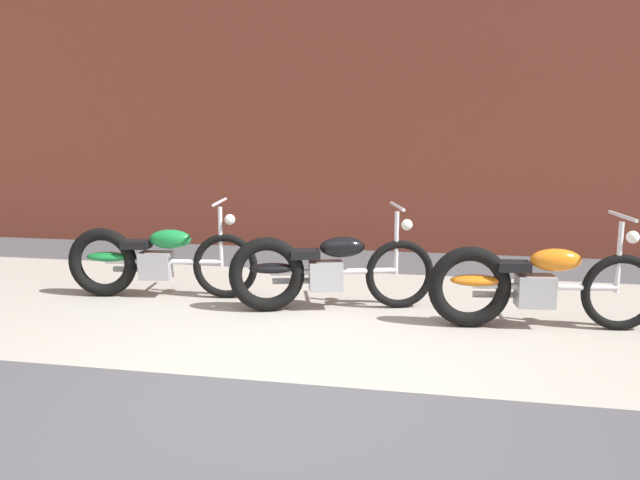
{
  "coord_description": "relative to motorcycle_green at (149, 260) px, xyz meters",
  "views": [
    {
      "loc": [
        1.05,
        -3.99,
        1.73
      ],
      "look_at": [
        -0.02,
        1.5,
        0.75
      ],
      "focal_mm": 35.18,
      "sensor_mm": 36.0,
      "label": 1
    }
  ],
  "objects": [
    {
      "name": "motorcycle_orange",
      "position": [
        3.74,
        -0.34,
        0.0
      ],
      "size": [
        2.0,
        0.58,
        1.03
      ],
      "rotation": [
        0.0,
        0.0,
        0.12
      ],
      "color": "black",
      "rests_on": "ground"
    },
    {
      "name": "motorcycle_black",
      "position": [
        1.83,
        -0.14,
        0.0
      ],
      "size": [
        1.95,
        0.8,
        1.03
      ],
      "rotation": [
        0.0,
        0.0,
        0.28
      ],
      "color": "black",
      "rests_on": "ground"
    },
    {
      "name": "brick_building_wall",
      "position": [
        1.94,
        3.25,
        1.97
      ],
      "size": [
        36.0,
        0.5,
        4.74
      ],
      "primitive_type": "cube",
      "color": "brown",
      "rests_on": "ground"
    },
    {
      "name": "ground_plane",
      "position": [
        1.94,
        -1.95,
        -0.4
      ],
      "size": [
        80.0,
        80.0,
        0.0
      ],
      "primitive_type": "plane",
      "color": "#47474C"
    },
    {
      "name": "motorcycle_green",
      "position": [
        0.0,
        0.0,
        0.0
      ],
      "size": [
        2.0,
        0.58,
        1.03
      ],
      "rotation": [
        0.0,
        0.0,
        0.14
      ],
      "color": "black",
      "rests_on": "ground"
    },
    {
      "name": "sidewalk_slab",
      "position": [
        1.94,
        -0.2,
        -0.4
      ],
      "size": [
        36.0,
        3.5,
        0.01
      ],
      "primitive_type": "cube",
      "color": "#9E998E",
      "rests_on": "ground"
    }
  ]
}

